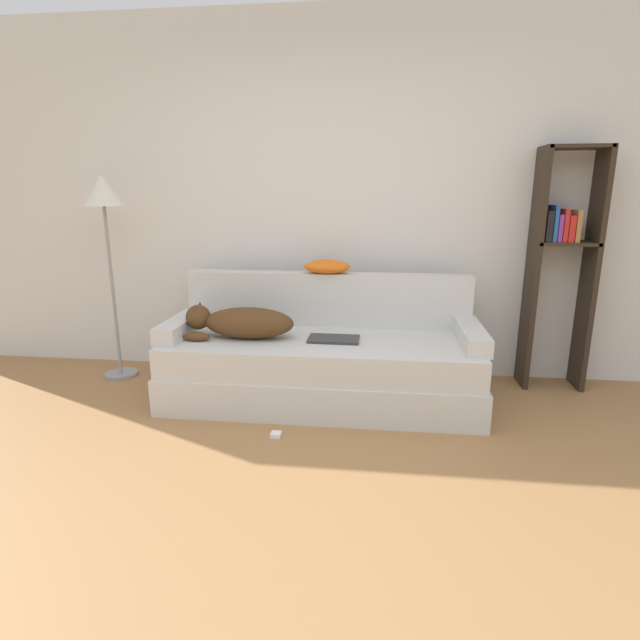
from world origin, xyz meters
The scene contains 12 objects.
ground_plane centered at (0.00, 0.00, 0.00)m, with size 20.00×20.00×0.00m, color #9E7042.
wall_back centered at (0.00, 2.26, 1.35)m, with size 7.29×0.06×2.70m.
couch centered at (-0.02, 1.60, 0.22)m, with size 2.12×0.86×0.45m.
couch_backrest centered at (-0.02, 1.96, 0.64)m, with size 2.08×0.15×0.39m.
couch_arm_left centered at (-1.00, 1.59, 0.51)m, with size 0.15×0.67×0.11m.
couch_arm_right centered at (0.97, 1.59, 0.51)m, with size 0.15×0.67×0.11m.
dog centered at (-0.56, 1.54, 0.56)m, with size 0.75×0.28×0.24m.
laptop centered at (0.07, 1.55, 0.46)m, with size 0.34×0.20×0.02m.
throw_pillow centered at (-0.02, 1.94, 0.89)m, with size 0.33×0.21×0.10m.
bookshelf centered at (1.64, 2.07, 0.98)m, with size 0.43×0.26×1.72m.
floor_lamp centered at (-1.65, 1.88, 1.30)m, with size 0.29×0.29×1.54m.
power_adapter centered at (-0.22, 1.02, 0.01)m, with size 0.06×0.06×0.02m.
Camera 1 is at (0.36, -1.64, 1.41)m, focal length 28.00 mm.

